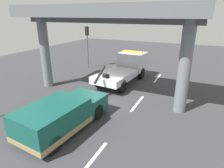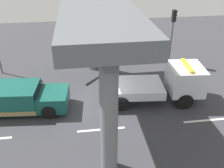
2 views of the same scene
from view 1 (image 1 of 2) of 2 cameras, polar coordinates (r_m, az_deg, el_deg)
ground_plane at (r=14.18m, az=-2.51°, el=-3.98°), size 60.00×40.00×0.10m
lane_stripe_west at (r=8.63m, az=-5.99°, el=-21.63°), size 2.60×0.16×0.01m
lane_stripe_mid at (r=13.25m, az=7.51°, el=-5.69°), size 2.60×0.16×0.01m
lane_stripe_east at (r=18.67m, az=13.27°, el=1.69°), size 2.60×0.16×0.01m
tow_truck_white at (r=17.30m, az=4.03°, el=4.87°), size 7.33×2.89×2.46m
towed_van_green at (r=10.38m, az=-14.72°, el=-9.13°), size 5.36×2.61×1.58m
overpass_structure at (r=13.04m, az=-2.66°, el=18.73°), size 3.60×12.53×6.27m
traffic_light_far at (r=21.41m, az=-7.32°, el=13.26°), size 0.39×0.32×4.45m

